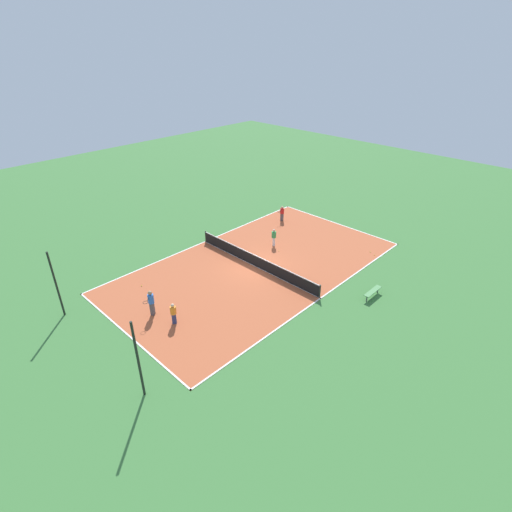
# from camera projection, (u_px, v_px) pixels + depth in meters

# --- Properties ---
(ground_plane) EXTENTS (80.00, 80.00, 0.00)m
(ground_plane) POSITION_uv_depth(u_px,v_px,m) (256.00, 267.00, 29.37)
(ground_plane) COLOR #3D7538
(court_surface) EXTENTS (11.73, 21.23, 0.02)m
(court_surface) POSITION_uv_depth(u_px,v_px,m) (256.00, 267.00, 29.36)
(court_surface) COLOR #B75633
(court_surface) RESTS_ON ground_plane
(tennis_net) EXTENTS (11.53, 0.10, 0.98)m
(tennis_net) POSITION_uv_depth(u_px,v_px,m) (256.00, 261.00, 29.12)
(tennis_net) COLOR black
(tennis_net) RESTS_ON court_surface
(bench) EXTENTS (0.36, 1.70, 0.45)m
(bench) POSITION_uv_depth(u_px,v_px,m) (373.00, 292.00, 25.84)
(bench) COLOR #4C8C4C
(bench) RESTS_ON ground_plane
(player_far_green) EXTENTS (0.51, 0.51, 1.44)m
(player_far_green) POSITION_uv_depth(u_px,v_px,m) (274.00, 236.00, 31.89)
(player_far_green) COLOR white
(player_far_green) RESTS_ON court_surface
(player_coach_red) EXTENTS (0.49, 0.98, 1.39)m
(player_coach_red) POSITION_uv_depth(u_px,v_px,m) (282.00, 213.00, 36.19)
(player_coach_red) COLOR #4C4C51
(player_coach_red) RESTS_ON court_surface
(player_center_orange) EXTENTS (0.50, 0.50, 1.39)m
(player_center_orange) POSITION_uv_depth(u_px,v_px,m) (173.00, 312.00, 23.24)
(player_center_orange) COLOR navy
(player_center_orange) RESTS_ON court_surface
(player_near_blue) EXTENTS (0.73, 0.98, 1.70)m
(player_near_blue) POSITION_uv_depth(u_px,v_px,m) (151.00, 301.00, 23.87)
(player_near_blue) COLOR #4C4C51
(player_near_blue) RESTS_ON court_surface
(tennis_ball_right_alley) EXTENTS (0.07, 0.07, 0.07)m
(tennis_ball_right_alley) POSITION_uv_depth(u_px,v_px,m) (142.00, 286.00, 27.05)
(tennis_ball_right_alley) COLOR #CCE033
(tennis_ball_right_alley) RESTS_ON court_surface
(tennis_ball_near_net) EXTENTS (0.07, 0.07, 0.07)m
(tennis_ball_near_net) POSITION_uv_depth(u_px,v_px,m) (279.00, 251.00, 31.40)
(tennis_ball_near_net) COLOR #CCE033
(tennis_ball_near_net) RESTS_ON court_surface
(tennis_ball_far_baseline) EXTENTS (0.07, 0.07, 0.07)m
(tennis_ball_far_baseline) POSITION_uv_depth(u_px,v_px,m) (370.00, 252.00, 31.25)
(tennis_ball_far_baseline) COLOR #CCE033
(tennis_ball_far_baseline) RESTS_ON court_surface
(tennis_ball_midcourt) EXTENTS (0.07, 0.07, 0.07)m
(tennis_ball_midcourt) POSITION_uv_depth(u_px,v_px,m) (374.00, 255.00, 30.81)
(tennis_ball_midcourt) COLOR #CCE033
(tennis_ball_midcourt) RESTS_ON court_surface
(fence_post_back_left) EXTENTS (0.12, 0.12, 4.36)m
(fence_post_back_left) POSITION_uv_depth(u_px,v_px,m) (138.00, 360.00, 17.92)
(fence_post_back_left) COLOR black
(fence_post_back_left) RESTS_ON ground_plane
(fence_post_back_right) EXTENTS (0.12, 0.12, 4.36)m
(fence_post_back_right) POSITION_uv_depth(u_px,v_px,m) (56.00, 285.00, 23.31)
(fence_post_back_right) COLOR black
(fence_post_back_right) RESTS_ON ground_plane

